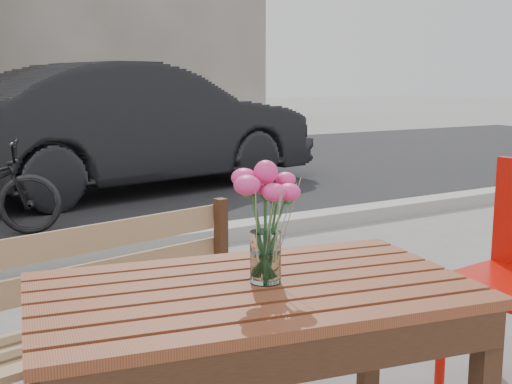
{
  "coord_description": "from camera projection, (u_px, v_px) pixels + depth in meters",
  "views": [
    {
      "loc": [
        -0.97,
        -1.47,
        1.28
      ],
      "look_at": [
        -0.06,
        0.01,
        0.97
      ],
      "focal_mm": 45.0,
      "sensor_mm": 36.0,
      "label": 1
    }
  ],
  "objects": [
    {
      "name": "main_table",
      "position": [
        253.0,
        327.0,
        1.76
      ],
      "size": [
        1.3,
        0.91,
        0.73
      ],
      "rotation": [
        0.0,
        0.0,
        -0.2
      ],
      "color": "brown",
      "rests_on": "ground"
    },
    {
      "name": "main_bench",
      "position": [
        112.0,
        298.0,
        2.38
      ],
      "size": [
        1.32,
        0.62,
        0.79
      ],
      "rotation": [
        0.0,
        0.0,
        0.19
      ],
      "color": "#A27F53",
      "rests_on": "ground"
    },
    {
      "name": "main_vase",
      "position": [
        266.0,
        207.0,
        1.73
      ],
      "size": [
        0.18,
        0.18,
        0.34
      ],
      "color": "white",
      "rests_on": "main_table"
    },
    {
      "name": "parked_car",
      "position": [
        135.0,
        127.0,
        7.53
      ],
      "size": [
        4.69,
        2.36,
        1.48
      ],
      "primitive_type": "imported",
      "rotation": [
        0.0,
        0.0,
        1.75
      ],
      "color": "black",
      "rests_on": "ground"
    }
  ]
}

